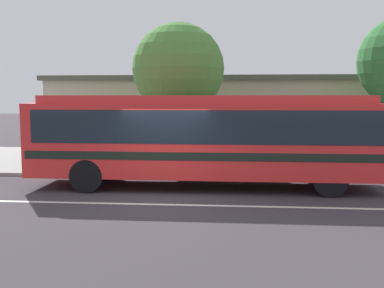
{
  "coord_description": "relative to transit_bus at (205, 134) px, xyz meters",
  "views": [
    {
      "loc": [
        1.89,
        -12.36,
        2.85
      ],
      "look_at": [
        0.61,
        2.27,
        1.3
      ],
      "focal_mm": 42.03,
      "sensor_mm": 36.0,
      "label": 1
    }
  ],
  "objects": [
    {
      "name": "pedestrian_waiting_near_sign",
      "position": [
        -0.18,
        3.47,
        -0.56
      ],
      "size": [
        0.47,
        0.47,
        1.71
      ],
      "color": "navy",
      "rests_on": "sidewalk_slab"
    },
    {
      "name": "lane_stripe_center",
      "position": [
        -1.07,
        -2.41,
        -1.68
      ],
      "size": [
        56.0,
        0.16,
        0.01
      ],
      "primitive_type": "cube",
      "color": "silver",
      "rests_on": "ground_plane"
    },
    {
      "name": "station_building",
      "position": [
        0.65,
        11.72,
        0.26
      ],
      "size": [
        18.31,
        9.34,
        3.86
      ],
      "color": "#AEA989",
      "rests_on": "ground_plane"
    },
    {
      "name": "sidewalk_slab",
      "position": [
        -1.07,
        5.35,
        -1.62
      ],
      "size": [
        60.0,
        8.0,
        0.12
      ],
      "primitive_type": "cube",
      "color": "#9A9794",
      "rests_on": "ground_plane"
    },
    {
      "name": "street_tree_near_stop",
      "position": [
        -1.31,
        4.06,
        2.25
      ],
      "size": [
        3.66,
        3.66,
        5.67
      ],
      "color": "brown",
      "rests_on": "sidewalk_slab"
    },
    {
      "name": "ground_plane",
      "position": [
        -1.07,
        -1.61,
        -1.68
      ],
      "size": [
        120.0,
        120.0,
        0.0
      ],
      "primitive_type": "plane",
      "color": "#3B343C"
    },
    {
      "name": "bus_stop_sign",
      "position": [
        3.33,
        1.81,
        -0.06
      ],
      "size": [
        0.14,
        0.44,
        2.33
      ],
      "color": "gray",
      "rests_on": "sidewalk_slab"
    },
    {
      "name": "pedestrian_walking_along_curb",
      "position": [
        -1.84,
        2.58,
        -0.55
      ],
      "size": [
        0.36,
        0.36,
        1.73
      ],
      "color": "#2B3436",
      "rests_on": "sidewalk_slab"
    },
    {
      "name": "pedestrian_standing_by_tree",
      "position": [
        -1.41,
        2.97,
        -0.6
      ],
      "size": [
        0.34,
        0.34,
        1.64
      ],
      "color": "#303045",
      "rests_on": "sidewalk_slab"
    },
    {
      "name": "transit_bus",
      "position": [
        0.0,
        0.0,
        0.0
      ],
      "size": [
        10.78,
        2.51,
        2.89
      ],
      "color": "red",
      "rests_on": "ground_plane"
    }
  ]
}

